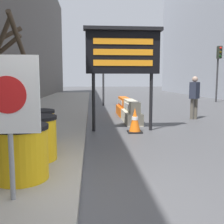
# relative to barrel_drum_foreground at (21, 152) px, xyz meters

# --- Properties ---
(ground_plane) EXTENTS (120.00, 120.00, 0.00)m
(ground_plane) POSITION_rel_barrel_drum_foreground_xyz_m (0.85, -0.61, -0.53)
(ground_plane) COLOR #474749
(barrel_drum_foreground) EXTENTS (0.79, 0.79, 0.79)m
(barrel_drum_foreground) POSITION_rel_barrel_drum_foreground_xyz_m (0.00, 0.00, 0.00)
(barrel_drum_foreground) COLOR yellow
(barrel_drum_foreground) RESTS_ON sidewalk_left
(barrel_drum_middle) EXTENTS (0.79, 0.79, 0.79)m
(barrel_drum_middle) POSITION_rel_barrel_drum_foreground_xyz_m (0.00, 0.94, 0.00)
(barrel_drum_middle) COLOR yellow
(barrel_drum_middle) RESTS_ON sidewalk_left
(barrel_drum_back) EXTENTS (0.79, 0.79, 0.79)m
(barrel_drum_back) POSITION_rel_barrel_drum_foreground_xyz_m (-0.16, 1.88, 0.00)
(barrel_drum_back) COLOR yellow
(barrel_drum_back) RESTS_ON sidewalk_left
(warning_sign) EXTENTS (0.71, 0.08, 1.71)m
(warning_sign) POSITION_rel_barrel_drum_foreground_xyz_m (0.06, -0.68, 0.77)
(warning_sign) COLOR gray
(warning_sign) RESTS_ON sidewalk_left
(message_board) EXTENTS (2.33, 0.36, 3.10)m
(message_board) POSITION_rel_barrel_drum_foreground_xyz_m (1.97, 4.15, 1.85)
(message_board) COLOR black
(message_board) RESTS_ON ground_plane
(jersey_barrier_cream) EXTENTS (0.55, 1.92, 0.82)m
(jersey_barrier_cream) POSITION_rel_barrel_drum_foreground_xyz_m (2.49, 5.73, -0.17)
(jersey_barrier_cream) COLOR beige
(jersey_barrier_cream) RESTS_ON ground_plane
(jersey_barrier_orange_far) EXTENTS (0.58, 1.74, 0.79)m
(jersey_barrier_orange_far) POSITION_rel_barrel_drum_foreground_xyz_m (2.49, 7.80, -0.18)
(jersey_barrier_orange_far) COLOR orange
(jersey_barrier_orange_far) RESTS_ON ground_plane
(traffic_cone_near) EXTENTS (0.42, 0.42, 0.75)m
(traffic_cone_near) POSITION_rel_barrel_drum_foreground_xyz_m (2.30, 3.85, -0.16)
(traffic_cone_near) COLOR black
(traffic_cone_near) RESTS_ON ground_plane
(traffic_light_near_curb) EXTENTS (0.28, 0.44, 4.00)m
(traffic_light_near_curb) POSITION_rel_barrel_drum_foreground_xyz_m (1.78, 12.13, 2.37)
(traffic_light_near_curb) COLOR #2D2D30
(traffic_light_near_curb) RESTS_ON ground_plane
(traffic_light_far_side) EXTENTS (0.28, 0.44, 3.88)m
(traffic_light_far_side) POSITION_rel_barrel_drum_foreground_xyz_m (9.89, 14.06, 2.29)
(traffic_light_far_side) COLOR #2D2D30
(traffic_light_far_side) RESTS_ON ground_plane
(pedestrian_worker) EXTENTS (0.50, 0.51, 1.70)m
(pedestrian_worker) POSITION_rel_barrel_drum_foreground_xyz_m (5.12, 6.35, 0.48)
(pedestrian_worker) COLOR #514C42
(pedestrian_worker) RESTS_ON ground_plane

